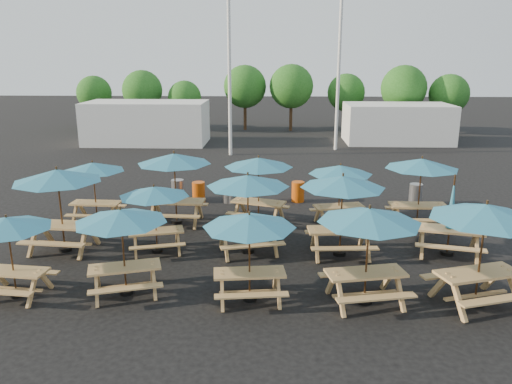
{
  "coord_description": "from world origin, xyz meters",
  "views": [
    {
      "loc": [
        0.64,
        -15.41,
        5.7
      ],
      "look_at": [
        0.0,
        1.5,
        1.1
      ],
      "focal_mm": 35.0,
      "sensor_mm": 36.0,
      "label": 1
    }
  ],
  "objects_px": {
    "picnic_unit_2": "(93,170)",
    "waste_bin_3": "(233,193)",
    "picnic_unit_6": "(249,225)",
    "waste_bin_5": "(416,194)",
    "picnic_unit_10": "(343,186)",
    "picnic_unit_13": "(450,222)",
    "picnic_unit_1": "(58,179)",
    "picnic_unit_3": "(121,220)",
    "waste_bin_2": "(229,192)",
    "picnic_unit_11": "(340,173)",
    "waste_bin_1": "(199,192)",
    "picnic_unit_14": "(422,167)",
    "picnic_unit_5": "(174,162)",
    "picnic_unit_8": "(259,165)",
    "waste_bin_0": "(178,190)",
    "waste_bin_4": "(298,192)",
    "picnic_unit_9": "(369,220)",
    "picnic_unit_0": "(7,227)",
    "picnic_unit_7": "(248,184)",
    "picnic_unit_12": "(486,216)",
    "picnic_unit_4": "(154,194)"
  },
  "relations": [
    {
      "from": "picnic_unit_2",
      "to": "waste_bin_5",
      "type": "distance_m",
      "value": 12.34
    },
    {
      "from": "picnic_unit_8",
      "to": "picnic_unit_9",
      "type": "height_order",
      "value": "picnic_unit_9"
    },
    {
      "from": "picnic_unit_8",
      "to": "picnic_unit_13",
      "type": "xyz_separation_m",
      "value": [
        5.72,
        -2.76,
        -1.07
      ]
    },
    {
      "from": "picnic_unit_12",
      "to": "picnic_unit_13",
      "type": "height_order",
      "value": "picnic_unit_12"
    },
    {
      "from": "waste_bin_1",
      "to": "waste_bin_3",
      "type": "bearing_deg",
      "value": -1.55
    },
    {
      "from": "picnic_unit_1",
      "to": "picnic_unit_3",
      "type": "distance_m",
      "value": 3.85
    },
    {
      "from": "picnic_unit_11",
      "to": "waste_bin_0",
      "type": "bearing_deg",
      "value": 140.76
    },
    {
      "from": "picnic_unit_7",
      "to": "waste_bin_1",
      "type": "xyz_separation_m",
      "value": [
        -2.28,
        5.31,
        -1.7
      ]
    },
    {
      "from": "waste_bin_0",
      "to": "waste_bin_4",
      "type": "bearing_deg",
      "value": -1.76
    },
    {
      "from": "picnic_unit_6",
      "to": "picnic_unit_13",
      "type": "relative_size",
      "value": 1.0
    },
    {
      "from": "picnic_unit_6",
      "to": "waste_bin_0",
      "type": "distance_m",
      "value": 9.48
    },
    {
      "from": "waste_bin_3",
      "to": "picnic_unit_10",
      "type": "bearing_deg",
      "value": -56.11
    },
    {
      "from": "picnic_unit_7",
      "to": "picnic_unit_6",
      "type": "bearing_deg",
      "value": -101.22
    },
    {
      "from": "picnic_unit_6",
      "to": "waste_bin_5",
      "type": "xyz_separation_m",
      "value": [
        6.21,
        8.38,
        -1.5
      ]
    },
    {
      "from": "picnic_unit_0",
      "to": "picnic_unit_6",
      "type": "xyz_separation_m",
      "value": [
        5.75,
        0.03,
        0.11
      ]
    },
    {
      "from": "picnic_unit_0",
      "to": "picnic_unit_14",
      "type": "distance_m",
      "value": 12.58
    },
    {
      "from": "picnic_unit_8",
      "to": "picnic_unit_9",
      "type": "distance_m",
      "value": 6.48
    },
    {
      "from": "picnic_unit_10",
      "to": "picnic_unit_12",
      "type": "bearing_deg",
      "value": -50.05
    },
    {
      "from": "picnic_unit_8",
      "to": "waste_bin_0",
      "type": "distance_m",
      "value": 4.77
    },
    {
      "from": "picnic_unit_4",
      "to": "waste_bin_3",
      "type": "relative_size",
      "value": 3.09
    },
    {
      "from": "waste_bin_2",
      "to": "picnic_unit_1",
      "type": "bearing_deg",
      "value": -129.87
    },
    {
      "from": "picnic_unit_10",
      "to": "picnic_unit_13",
      "type": "height_order",
      "value": "picnic_unit_13"
    },
    {
      "from": "picnic_unit_10",
      "to": "waste_bin_2",
      "type": "relative_size",
      "value": 3.16
    },
    {
      "from": "waste_bin_5",
      "to": "picnic_unit_9",
      "type": "bearing_deg",
      "value": -112.32
    },
    {
      "from": "waste_bin_1",
      "to": "picnic_unit_8",
      "type": "bearing_deg",
      "value": -45.05
    },
    {
      "from": "picnic_unit_3",
      "to": "picnic_unit_8",
      "type": "distance_m",
      "value": 6.44
    },
    {
      "from": "picnic_unit_6",
      "to": "picnic_unit_14",
      "type": "relative_size",
      "value": 0.99
    },
    {
      "from": "picnic_unit_2",
      "to": "waste_bin_4",
      "type": "xyz_separation_m",
      "value": [
        7.27,
        2.87,
        -1.5
      ]
    },
    {
      "from": "picnic_unit_8",
      "to": "picnic_unit_0",
      "type": "bearing_deg",
      "value": -116.38
    },
    {
      "from": "picnic_unit_13",
      "to": "picnic_unit_7",
      "type": "bearing_deg",
      "value": -166.2
    },
    {
      "from": "picnic_unit_4",
      "to": "waste_bin_1",
      "type": "distance_m",
      "value": 5.58
    },
    {
      "from": "picnic_unit_14",
      "to": "waste_bin_1",
      "type": "bearing_deg",
      "value": 161.15
    },
    {
      "from": "picnic_unit_11",
      "to": "picnic_unit_12",
      "type": "height_order",
      "value": "picnic_unit_12"
    },
    {
      "from": "picnic_unit_8",
      "to": "picnic_unit_11",
      "type": "xyz_separation_m",
      "value": [
        2.79,
        -0.21,
        -0.18
      ]
    },
    {
      "from": "waste_bin_1",
      "to": "waste_bin_5",
      "type": "xyz_separation_m",
      "value": [
        8.69,
        0.03,
        0.0
      ]
    },
    {
      "from": "picnic_unit_2",
      "to": "picnic_unit_7",
      "type": "relative_size",
      "value": 0.77
    },
    {
      "from": "picnic_unit_2",
      "to": "waste_bin_3",
      "type": "relative_size",
      "value": 2.8
    },
    {
      "from": "picnic_unit_12",
      "to": "picnic_unit_13",
      "type": "xyz_separation_m",
      "value": [
        0.37,
        3.13,
        -1.2
      ]
    },
    {
      "from": "picnic_unit_0",
      "to": "waste_bin_3",
      "type": "relative_size",
      "value": 2.76
    },
    {
      "from": "picnic_unit_11",
      "to": "picnic_unit_2",
      "type": "bearing_deg",
      "value": 166.73
    },
    {
      "from": "waste_bin_3",
      "to": "waste_bin_5",
      "type": "bearing_deg",
      "value": 0.53
    },
    {
      "from": "picnic_unit_11",
      "to": "picnic_unit_8",
      "type": "bearing_deg",
      "value": 162.81
    },
    {
      "from": "picnic_unit_11",
      "to": "waste_bin_2",
      "type": "bearing_deg",
      "value": 133.28
    },
    {
      "from": "picnic_unit_9",
      "to": "picnic_unit_10",
      "type": "bearing_deg",
      "value": 82.53
    },
    {
      "from": "picnic_unit_4",
      "to": "picnic_unit_8",
      "type": "height_order",
      "value": "picnic_unit_8"
    },
    {
      "from": "picnic_unit_7",
      "to": "waste_bin_5",
      "type": "relative_size",
      "value": 3.61
    },
    {
      "from": "picnic_unit_1",
      "to": "picnic_unit_8",
      "type": "bearing_deg",
      "value": 31.4
    },
    {
      "from": "picnic_unit_11",
      "to": "waste_bin_2",
      "type": "distance_m",
      "value": 5.12
    },
    {
      "from": "picnic_unit_4",
      "to": "waste_bin_3",
      "type": "xyz_separation_m",
      "value": [
        1.87,
        5.35,
        -1.39
      ]
    },
    {
      "from": "picnic_unit_14",
      "to": "picnic_unit_5",
      "type": "bearing_deg",
      "value": 179.69
    }
  ]
}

